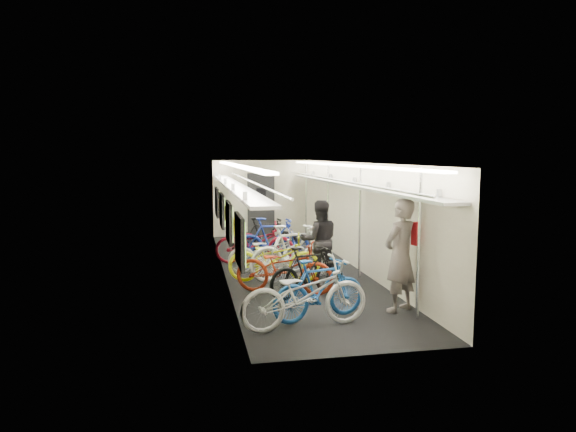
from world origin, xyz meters
name	(u,v)px	position (x,y,z in m)	size (l,w,h in m)	color
train_car_shell	(270,194)	(-0.36, 0.71, 1.66)	(10.00, 10.00, 10.00)	black
bicycle_0	(305,294)	(-0.55, -3.83, 0.52)	(0.69, 1.99, 1.04)	silver
bicycle_1	(319,289)	(-0.25, -3.49, 0.49)	(0.46, 1.63, 0.98)	#1B52A3
bicycle_2	(284,268)	(-0.51, -1.87, 0.49)	(0.65, 1.85, 0.97)	maroon
bicycle_3	(308,272)	(-0.14, -2.20, 0.47)	(0.44, 1.57, 0.94)	black
bicycle_4	(274,258)	(-0.55, -0.96, 0.49)	(0.65, 1.87, 0.98)	yellow
bicycle_5	(293,252)	(-0.14, -0.86, 0.58)	(0.54, 1.93, 1.16)	white
bicycle_6	(269,252)	(-0.54, -0.20, 0.47)	(0.62, 1.78, 0.93)	#A9A8AD
bicycle_7	(273,240)	(-0.29, 0.86, 0.55)	(0.51, 1.82, 1.10)	navy
bicycle_8	(255,242)	(-0.71, 0.92, 0.49)	(0.66, 1.88, 0.99)	maroon
bicycle_9	(265,237)	(-0.37, 1.55, 0.51)	(0.48, 1.70, 1.02)	black
passenger_near	(400,255)	(1.16, -3.30, 0.94)	(0.68, 0.45, 1.87)	slate
passenger_mid	(319,240)	(0.39, -0.97, 0.83)	(0.80, 0.63, 1.65)	black
backpack	(420,233)	(1.52, -3.25, 1.28)	(0.26, 0.14, 0.38)	red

